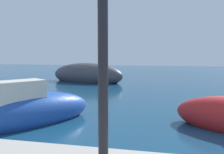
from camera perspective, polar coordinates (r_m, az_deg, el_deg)
The scene contains 2 objects.
moored_boat_0 at distance 18.71m, azimuth -6.06°, elevation 0.49°, with size 6.52×3.68×1.90m.
moored_boat_4 at distance 7.79m, azimuth -19.23°, elevation -7.66°, with size 3.47×4.17×1.63m.
Camera 1 is at (-4.38, -5.89, 2.12)m, focal length 38.17 mm.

